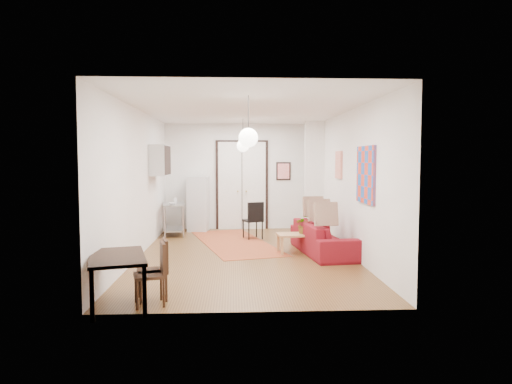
{
  "coord_description": "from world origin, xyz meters",
  "views": [
    {
      "loc": [
        -0.23,
        -9.09,
        1.9
      ],
      "look_at": [
        0.23,
        0.23,
        1.25
      ],
      "focal_mm": 32.0,
      "sensor_mm": 36.0,
      "label": 1
    }
  ],
  "objects_px": {
    "fridge": "(198,204)",
    "sofa": "(324,238)",
    "black_side_chair": "(253,217)",
    "dining_chair_far": "(150,268)",
    "coffee_table": "(299,236)",
    "kitchen_counter": "(174,215)",
    "dining_chair_near": "(153,264)",
    "dining_table": "(117,261)"
  },
  "relations": [
    {
      "from": "sofa",
      "to": "fridge",
      "type": "bearing_deg",
      "value": 35.09
    },
    {
      "from": "coffee_table",
      "to": "kitchen_counter",
      "type": "relative_size",
      "value": 0.84
    },
    {
      "from": "sofa",
      "to": "kitchen_counter",
      "type": "height_order",
      "value": "kitchen_counter"
    },
    {
      "from": "sofa",
      "to": "dining_chair_far",
      "type": "xyz_separation_m",
      "value": [
        -2.95,
        -3.12,
        0.15
      ]
    },
    {
      "from": "coffee_table",
      "to": "fridge",
      "type": "distance_m",
      "value": 3.81
    },
    {
      "from": "dining_chair_far",
      "to": "black_side_chair",
      "type": "xyz_separation_m",
      "value": [
        1.57,
        5.03,
        0.05
      ]
    },
    {
      "from": "kitchen_counter",
      "to": "dining_chair_far",
      "type": "relative_size",
      "value": 1.35
    },
    {
      "from": "dining_chair_far",
      "to": "black_side_chair",
      "type": "distance_m",
      "value": 5.27
    },
    {
      "from": "sofa",
      "to": "kitchen_counter",
      "type": "distance_m",
      "value": 4.16
    },
    {
      "from": "coffee_table",
      "to": "dining_table",
      "type": "xyz_separation_m",
      "value": [
        -2.86,
        -3.28,
        0.25
      ]
    },
    {
      "from": "kitchen_counter",
      "to": "dining_chair_far",
      "type": "height_order",
      "value": "dining_chair_far"
    },
    {
      "from": "coffee_table",
      "to": "dining_chair_near",
      "type": "xyz_separation_m",
      "value": [
        -2.45,
        -2.98,
        0.13
      ]
    },
    {
      "from": "black_side_chair",
      "to": "dining_chair_far",
      "type": "bearing_deg",
      "value": 51.98
    },
    {
      "from": "dining_table",
      "to": "black_side_chair",
      "type": "distance_m",
      "value": 5.48
    },
    {
      "from": "dining_chair_far",
      "to": "sofa",
      "type": "bearing_deg",
      "value": 121.48
    },
    {
      "from": "dining_table",
      "to": "dining_chair_far",
      "type": "xyz_separation_m",
      "value": [
        0.41,
        0.08,
        -0.12
      ]
    },
    {
      "from": "sofa",
      "to": "fridge",
      "type": "relative_size",
      "value": 1.49
    },
    {
      "from": "dining_chair_near",
      "to": "black_side_chair",
      "type": "xyz_separation_m",
      "value": [
        1.57,
        4.8,
        0.05
      ]
    },
    {
      "from": "kitchen_counter",
      "to": "dining_chair_near",
      "type": "height_order",
      "value": "dining_chair_near"
    },
    {
      "from": "kitchen_counter",
      "to": "dining_table",
      "type": "distance_m",
      "value": 5.64
    },
    {
      "from": "sofa",
      "to": "fridge",
      "type": "height_order",
      "value": "fridge"
    },
    {
      "from": "coffee_table",
      "to": "kitchen_counter",
      "type": "xyz_separation_m",
      "value": [
        -2.86,
        2.36,
        0.16
      ]
    },
    {
      "from": "fridge",
      "to": "black_side_chair",
      "type": "distance_m",
      "value": 1.86
    },
    {
      "from": "sofa",
      "to": "coffee_table",
      "type": "distance_m",
      "value": 0.5
    },
    {
      "from": "kitchen_counter",
      "to": "black_side_chair",
      "type": "bearing_deg",
      "value": -23.18
    },
    {
      "from": "dining_chair_far",
      "to": "black_side_chair",
      "type": "relative_size",
      "value": 0.92
    },
    {
      "from": "dining_chair_near",
      "to": "dining_chair_far",
      "type": "height_order",
      "value": "same"
    },
    {
      "from": "coffee_table",
      "to": "kitchen_counter",
      "type": "height_order",
      "value": "kitchen_counter"
    },
    {
      "from": "coffee_table",
      "to": "kitchen_counter",
      "type": "distance_m",
      "value": 3.71
    },
    {
      "from": "coffee_table",
      "to": "black_side_chair",
      "type": "bearing_deg",
      "value": 115.75
    },
    {
      "from": "kitchen_counter",
      "to": "dining_table",
      "type": "relative_size",
      "value": 0.83
    },
    {
      "from": "sofa",
      "to": "kitchen_counter",
      "type": "xyz_separation_m",
      "value": [
        -3.36,
        2.45,
        0.18
      ]
    },
    {
      "from": "dining_table",
      "to": "black_side_chair",
      "type": "height_order",
      "value": "black_side_chair"
    },
    {
      "from": "coffee_table",
      "to": "black_side_chair",
      "type": "distance_m",
      "value": 2.03
    },
    {
      "from": "coffee_table",
      "to": "fridge",
      "type": "height_order",
      "value": "fridge"
    },
    {
      "from": "sofa",
      "to": "black_side_chair",
      "type": "height_order",
      "value": "black_side_chair"
    },
    {
      "from": "coffee_table",
      "to": "kitchen_counter",
      "type": "bearing_deg",
      "value": 140.47
    },
    {
      "from": "kitchen_counter",
      "to": "black_side_chair",
      "type": "distance_m",
      "value": 2.05
    },
    {
      "from": "fridge",
      "to": "black_side_chair",
      "type": "relative_size",
      "value": 1.62
    },
    {
      "from": "fridge",
      "to": "sofa",
      "type": "bearing_deg",
      "value": -40.09
    },
    {
      "from": "fridge",
      "to": "dining_chair_far",
      "type": "distance_m",
      "value": 6.23
    },
    {
      "from": "black_side_chair",
      "to": "fridge",
      "type": "bearing_deg",
      "value": -60.89
    }
  ]
}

